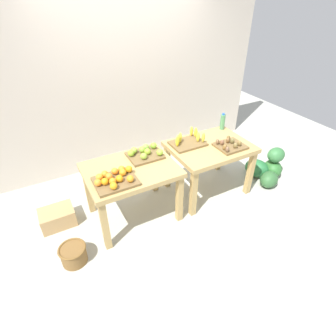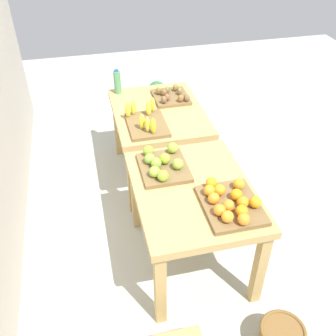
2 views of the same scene
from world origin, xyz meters
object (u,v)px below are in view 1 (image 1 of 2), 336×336
banana_crate (188,141)px  water_bottle (223,122)px  display_table_right (210,152)px  wicker_basket (73,254)px  orange_bin (115,179)px  watermelon_pile (267,168)px  cardboard_produce_box (58,217)px  apple_bin (145,153)px  display_table_left (131,176)px  kiwi_bin (230,145)px

banana_crate → water_bottle: (0.67, 0.15, 0.07)m
display_table_right → wicker_basket: 2.05m
orange_bin → banana_crate: (1.12, 0.33, -0.00)m
orange_bin → water_bottle: (1.79, 0.48, 0.07)m
water_bottle → watermelon_pile: bearing=-44.6°
water_bottle → orange_bin: bearing=-165.0°
cardboard_produce_box → banana_crate: bearing=-4.5°
orange_bin → apple_bin: 0.60m
wicker_basket → display_table_left: bearing=22.7°
display_table_right → watermelon_pile: size_ratio=1.57×
watermelon_pile → wicker_basket: bearing=-177.3°
orange_bin → kiwi_bin: (1.54, 0.01, -0.01)m
orange_bin → banana_crate: 1.17m
display_table_left → kiwi_bin: (1.30, -0.16, 0.14)m
cardboard_produce_box → watermelon_pile: bearing=-9.8°
kiwi_bin → display_table_right: bearing=137.9°
banana_crate → wicker_basket: bearing=-163.4°
apple_bin → wicker_basket: size_ratio=1.46×
banana_crate → display_table_right: bearing=-33.5°
wicker_basket → watermelon_pile: bearing=2.7°
kiwi_bin → watermelon_pile: size_ratio=0.55×
display_table_right → kiwi_bin: (0.18, -0.16, 0.14)m
orange_bin → wicker_basket: 0.91m
orange_bin → watermelon_pile: size_ratio=0.70×
display_table_right → water_bottle: bearing=35.9°
display_table_left → apple_bin: bearing=32.1°
display_table_left → orange_bin: orange_bin is taller
watermelon_pile → wicker_basket: size_ratio=2.30×
kiwi_bin → cardboard_produce_box: 2.33m
display_table_left → kiwi_bin: 1.32m
apple_bin → cardboard_produce_box: size_ratio=1.05×
water_bottle → watermelon_pile: 1.00m
apple_bin → banana_crate: size_ratio=0.96×
wicker_basket → orange_bin: bearing=16.9°
display_table_right → kiwi_bin: kiwi_bin is taller
watermelon_pile → cardboard_produce_box: size_ratio=1.65×
display_table_left → water_bottle: bearing=11.3°
display_table_left → orange_bin: 0.33m
display_table_left → display_table_right: (1.12, 0.00, 0.00)m
banana_crate → watermelon_pile: 1.39m
banana_crate → water_bottle: water_bottle is taller
display_table_left → watermelon_pile: size_ratio=1.57×
apple_bin → water_bottle: water_bottle is taller
watermelon_pile → orange_bin: bearing=179.0°
display_table_left → banana_crate: banana_crate is taller
display_table_left → banana_crate: 0.90m
kiwi_bin → watermelon_pile: kiwi_bin is taller
kiwi_bin → display_table_left: bearing=172.8°
orange_bin → kiwi_bin: 1.54m
display_table_left → water_bottle: 1.59m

